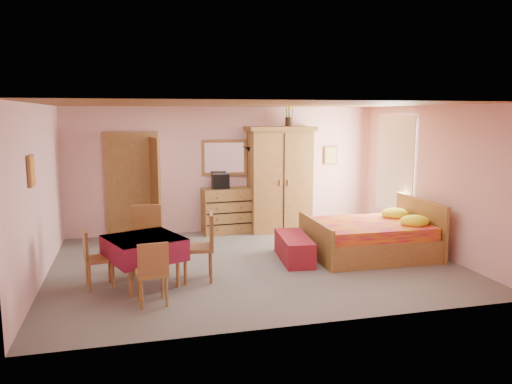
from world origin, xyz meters
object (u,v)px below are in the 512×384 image
object	(u,v)px
sunflower_vase	(289,113)
bed	(369,228)
chair_north	(146,240)
bench	(294,248)
dining_table	(144,261)
floor_lamp	(250,190)
chair_west	(99,258)
wardrobe	(280,179)
wall_mirror	(224,158)
stereo	(220,181)
chair_east	(198,247)
chair_south	(152,272)
chest_of_drawers	(227,211)

from	to	relation	value
sunflower_vase	bed	distance (m)	3.08
sunflower_vase	chair_north	size ratio (longest dim) A/B	0.52
bench	dining_table	bearing A→B (deg)	-165.11
floor_lamp	bed	bearing A→B (deg)	-55.05
floor_lamp	chair_west	bearing A→B (deg)	-135.73
floor_lamp	wardrobe	xyz separation A→B (m)	(0.62, -0.08, 0.21)
wall_mirror	chair_west	bearing A→B (deg)	-124.41
stereo	bench	xyz separation A→B (m)	(0.85, -2.21, -0.88)
wall_mirror	wardrobe	bearing A→B (deg)	-10.52
bench	chair_east	world-z (taller)	chair_east
chair_west	chair_south	bearing A→B (deg)	29.20
chest_of_drawers	chair_south	bearing A→B (deg)	-118.07
chair_east	sunflower_vase	bearing A→B (deg)	-32.22
wall_mirror	chair_north	distance (m)	3.18
bed	dining_table	xyz separation A→B (m)	(-3.85, -0.62, -0.12)
chest_of_drawers	dining_table	world-z (taller)	chest_of_drawers
sunflower_vase	bed	bearing A→B (deg)	-71.18
chest_of_drawers	stereo	bearing A→B (deg)	-177.34
sunflower_vase	chair_south	distance (m)	5.13
bench	chair_east	distance (m)	1.85
sunflower_vase	dining_table	bearing A→B (deg)	-137.25
stereo	floor_lamp	bearing A→B (deg)	1.10
chest_of_drawers	bed	distance (m)	3.08
wall_mirror	floor_lamp	bearing A→B (deg)	-19.04
chair_north	chair_west	distance (m)	0.88
sunflower_vase	bed	xyz separation A→B (m)	(0.76, -2.24, -1.98)
bench	stereo	bearing A→B (deg)	111.06
floor_lamp	bench	distance (m)	2.34
chair_east	bed	bearing A→B (deg)	-72.10
sunflower_vase	bench	distance (m)	3.20
chair_south	chair_west	size ratio (longest dim) A/B	1.00
chest_of_drawers	wardrobe	bearing A→B (deg)	-7.16
dining_table	chair_west	xyz separation A→B (m)	(-0.62, 0.07, 0.07)
wardrobe	chair_north	distance (m)	3.63
sunflower_vase	chair_east	distance (m)	4.14
wall_mirror	dining_table	size ratio (longest dim) A/B	0.98
wardrobe	chair_west	distance (m)	4.50
wardrobe	chair_south	bearing A→B (deg)	-128.52
stereo	sunflower_vase	world-z (taller)	sunflower_vase
wall_mirror	wardrobe	world-z (taller)	wardrobe
chair_north	chair_south	bearing A→B (deg)	96.62
wardrobe	chair_east	world-z (taller)	wardrobe
chest_of_drawers	chair_south	size ratio (longest dim) A/B	1.16
chair_east	chair_north	bearing A→B (deg)	57.92
dining_table	chair_north	xyz separation A→B (m)	(0.05, 0.62, 0.16)
wall_mirror	floor_lamp	xyz separation A→B (m)	(0.50, -0.21, -0.66)
chair_west	chair_east	world-z (taller)	chair_east
chair_south	stereo	bearing A→B (deg)	60.57
sunflower_vase	chair_south	world-z (taller)	sunflower_vase
wall_mirror	stereo	bearing A→B (deg)	-115.30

